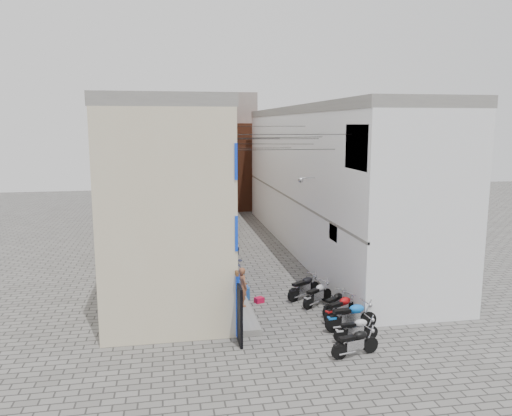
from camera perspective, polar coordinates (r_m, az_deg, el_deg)
ground at (r=19.79m, az=5.37°, el=-14.01°), size 90.00×90.00×0.00m
plinth at (r=31.57m, az=-4.60°, el=-4.75°), size 0.90×26.00×0.25m
building_left at (r=30.60m, az=-10.17°, el=3.00°), size 5.10×27.00×9.00m
building_right at (r=32.22m, az=7.89°, el=3.40°), size 5.94×26.00×9.00m
building_far_brick_left at (r=45.65m, az=-6.49°, el=5.83°), size 6.00×6.00×10.00m
building_far_brick_right at (r=48.28m, az=-0.67°, el=4.90°), size 5.00×6.00×8.00m
building_far_concrete at (r=51.76m, az=-4.72°, el=6.84°), size 8.00×5.00×11.00m
far_shopfront at (r=43.47m, az=-3.52°, el=0.65°), size 2.00×0.30×2.40m
overhead_wires at (r=25.60m, az=1.00°, el=7.80°), size 5.80×13.02×1.32m
motorcycle_a at (r=18.06m, az=11.28°, el=-14.70°), size 1.93×0.97×1.07m
motorcycle_b at (r=19.20m, az=11.36°, el=-13.30°), size 1.77×0.67×1.01m
motorcycle_c at (r=20.05m, az=10.82°, el=-11.90°), size 2.21×0.91×1.25m
motorcycle_d at (r=21.00m, az=9.75°, el=-11.05°), size 1.99×1.46×1.12m
motorcycle_e at (r=21.68m, az=9.08°, el=-10.51°), size 1.72×1.52×1.02m
motorcycle_f at (r=22.43m, az=7.06°, el=-9.64°), size 1.91×1.63×1.11m
motorcycle_g at (r=23.23m, az=5.52°, el=-8.85°), size 2.06×1.62×1.17m
person_a at (r=21.44m, az=-1.54°, el=-8.97°), size 0.57×0.71×1.68m
person_b at (r=24.77m, az=-2.24°, el=-6.35°), size 1.06×1.07×1.75m
water_jug_near at (r=23.12m, az=-1.14°, el=-9.72°), size 0.46×0.46×0.55m
water_jug_far at (r=23.52m, az=-1.30°, el=-9.43°), size 0.39×0.39×0.51m
red_crate at (r=22.72m, az=0.37°, el=-10.47°), size 0.47×0.42×0.24m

